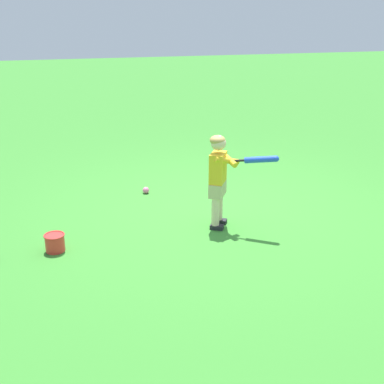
% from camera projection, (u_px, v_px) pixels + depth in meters
% --- Properties ---
extents(ground_plane, '(40.00, 40.00, 0.00)m').
position_uv_depth(ground_plane, '(215.00, 208.00, 6.29)').
color(ground_plane, '#38842D').
extents(child_batter, '(0.53, 0.71, 1.08)m').
position_uv_depth(child_batter, '(221.00, 173.00, 5.54)').
color(child_batter, '#232328').
rests_on(child_batter, ground).
extents(play_ball_by_bucket, '(0.09, 0.09, 0.09)m').
position_uv_depth(play_ball_by_bucket, '(146.00, 190.00, 6.77)').
color(play_ball_by_bucket, pink).
rests_on(play_ball_by_bucket, ground).
extents(toy_bucket, '(0.22, 0.22, 0.19)m').
position_uv_depth(toy_bucket, '(55.00, 242.00, 5.15)').
color(toy_bucket, red).
rests_on(toy_bucket, ground).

